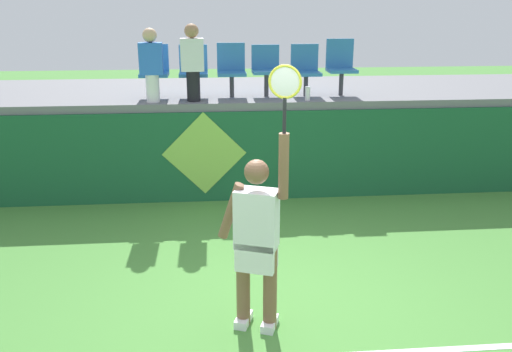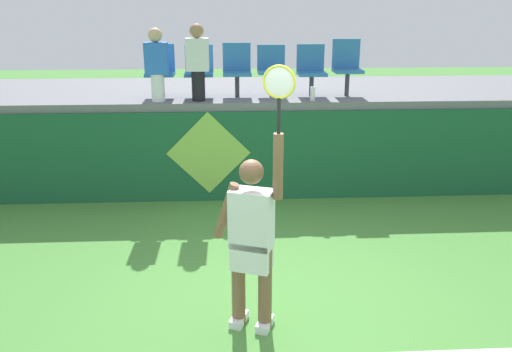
% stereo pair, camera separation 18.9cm
% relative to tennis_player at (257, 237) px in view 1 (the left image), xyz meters
% --- Properties ---
extents(ground_plane, '(40.00, 40.00, 0.00)m').
position_rel_tennis_player_xyz_m(ground_plane, '(0.23, 0.28, -0.93)').
color(ground_plane, '#478438').
extents(court_back_wall, '(12.37, 0.20, 1.39)m').
position_rel_tennis_player_xyz_m(court_back_wall, '(0.23, 3.52, -0.23)').
color(court_back_wall, '#195633').
rests_on(court_back_wall, ground_plane).
extents(spectator_platform, '(12.37, 2.81, 0.12)m').
position_rel_tennis_player_xyz_m(spectator_platform, '(0.23, 4.87, 0.52)').
color(spectator_platform, slate).
rests_on(spectator_platform, court_back_wall).
extents(tennis_player, '(0.72, 0.38, 2.48)m').
position_rel_tennis_player_xyz_m(tennis_player, '(0.00, 0.00, 0.00)').
color(tennis_player, white).
rests_on(tennis_player, ground_plane).
extents(water_bottle, '(0.08, 0.08, 0.21)m').
position_rel_tennis_player_xyz_m(water_bottle, '(1.10, 3.62, 0.69)').
color(water_bottle, white).
rests_on(water_bottle, spectator_platform).
extents(stadium_chair_0, '(0.44, 0.42, 0.81)m').
position_rel_tennis_player_xyz_m(stadium_chair_0, '(-1.23, 4.12, 1.02)').
color(stadium_chair_0, '#38383D').
rests_on(stadium_chair_0, spectator_platform).
extents(stadium_chair_1, '(0.44, 0.42, 0.80)m').
position_rel_tennis_player_xyz_m(stadium_chair_1, '(-0.63, 4.12, 1.02)').
color(stadium_chair_1, '#38383D').
rests_on(stadium_chair_1, spectator_platform).
extents(stadium_chair_2, '(0.44, 0.42, 0.82)m').
position_rel_tennis_player_xyz_m(stadium_chair_2, '(-0.04, 4.12, 1.03)').
color(stadium_chair_2, '#38383D').
rests_on(stadium_chair_2, spectator_platform).
extents(stadium_chair_3, '(0.44, 0.42, 0.79)m').
position_rel_tennis_player_xyz_m(stadium_chair_3, '(0.51, 4.11, 1.03)').
color(stadium_chair_3, '#38383D').
rests_on(stadium_chair_3, spectator_platform).
extents(stadium_chair_4, '(0.44, 0.42, 0.79)m').
position_rel_tennis_player_xyz_m(stadium_chair_4, '(1.14, 4.12, 1.01)').
color(stadium_chair_4, '#38383D').
rests_on(stadium_chair_4, spectator_platform).
extents(stadium_chair_5, '(0.44, 0.42, 0.87)m').
position_rel_tennis_player_xyz_m(stadium_chair_5, '(1.71, 4.12, 1.06)').
color(stadium_chair_5, '#38383D').
rests_on(stadium_chair_5, spectator_platform).
extents(spectator_0, '(0.34, 0.21, 1.13)m').
position_rel_tennis_player_xyz_m(spectator_0, '(-0.63, 3.71, 1.18)').
color(spectator_0, black).
rests_on(spectator_0, spectator_platform).
extents(spectator_1, '(0.34, 0.21, 1.08)m').
position_rel_tennis_player_xyz_m(spectator_1, '(-1.23, 3.71, 1.15)').
color(spectator_1, white).
rests_on(spectator_1, spectator_platform).
extents(wall_signage_mount, '(1.27, 0.01, 1.40)m').
position_rel_tennis_player_xyz_m(wall_signage_mount, '(-0.49, 3.41, -0.93)').
color(wall_signage_mount, '#195633').
rests_on(wall_signage_mount, ground_plane).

